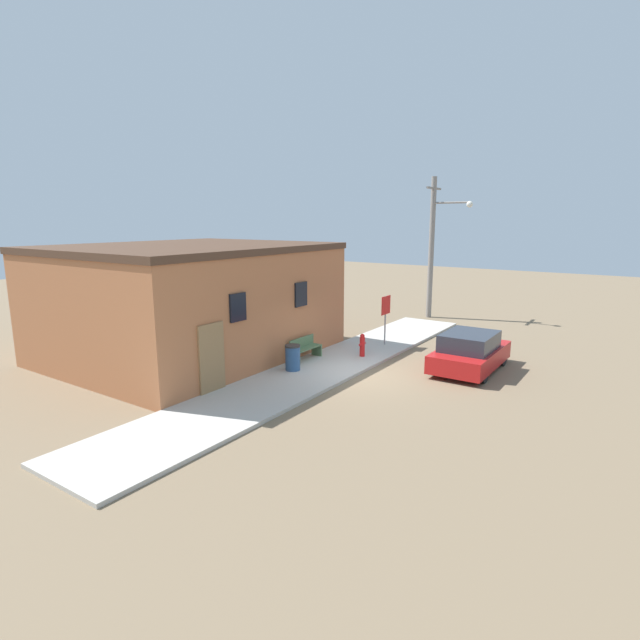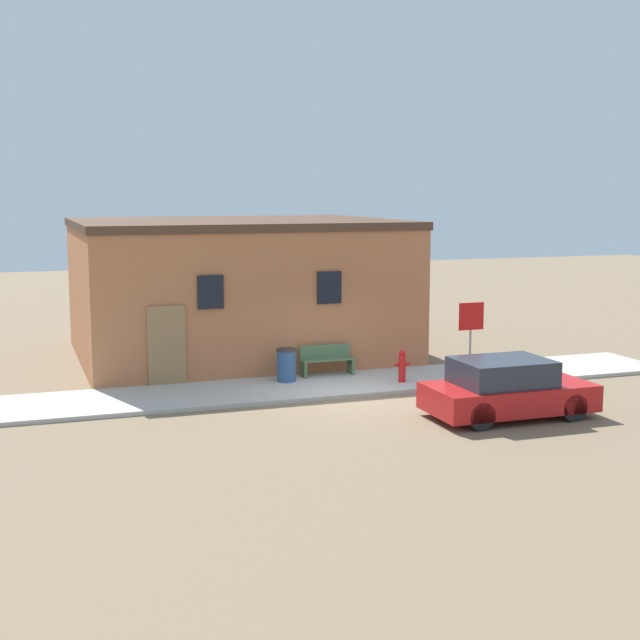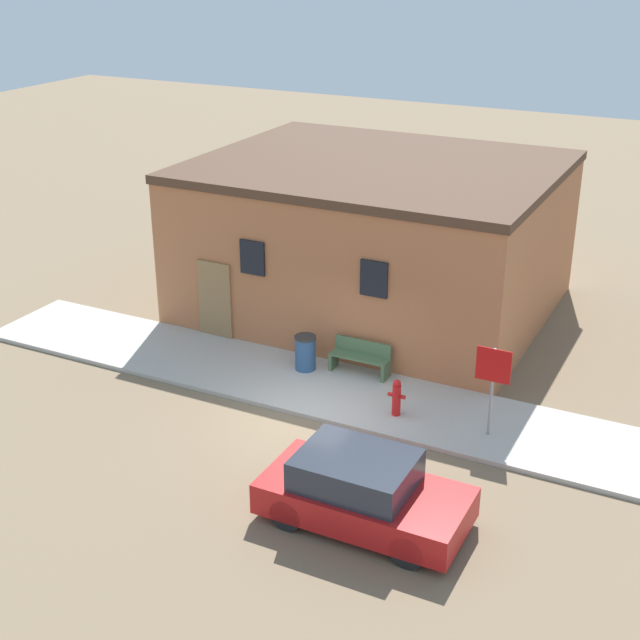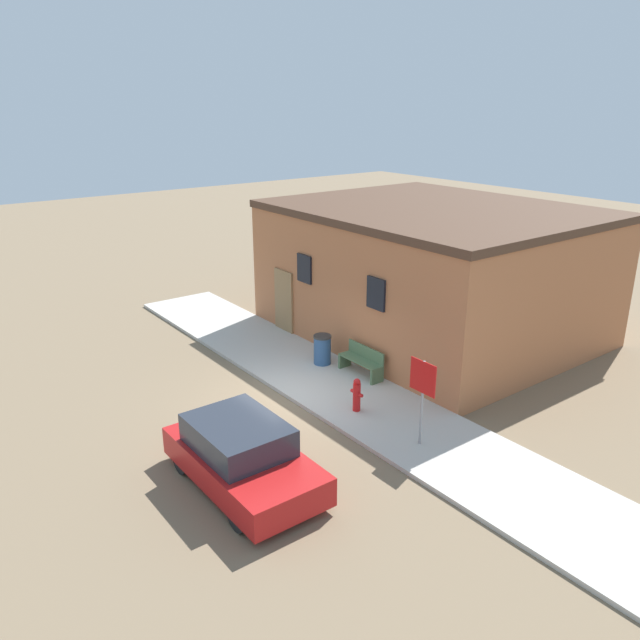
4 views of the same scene
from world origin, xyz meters
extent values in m
plane|color=#7A664C|center=(0.00, 0.00, 0.00)|extent=(80.00, 80.00, 0.00)
cube|color=#BCB7AD|center=(0.00, 1.39, 0.05)|extent=(19.59, 2.79, 0.11)
cube|color=#B26B42|center=(-1.32, 6.79, 2.03)|extent=(9.61, 8.01, 4.06)
cube|color=#4C3323|center=(-1.32, 6.79, 4.18)|extent=(9.71, 8.11, 0.24)
cube|color=black|center=(-3.01, 2.76, 2.51)|extent=(0.70, 0.08, 0.90)
cube|color=black|center=(0.36, 2.76, 2.51)|extent=(0.70, 0.08, 0.90)
cube|color=#937047|center=(-4.21, 2.76, 1.10)|extent=(1.00, 0.08, 2.20)
cylinder|color=red|center=(1.76, 0.91, 0.48)|extent=(0.20, 0.20, 0.74)
sphere|color=red|center=(1.76, 0.91, 0.90)|extent=(0.18, 0.18, 0.18)
cylinder|color=red|center=(1.61, 0.91, 0.59)|extent=(0.11, 0.09, 0.09)
cylinder|color=red|center=(1.91, 0.91, 0.59)|extent=(0.11, 0.09, 0.09)
cylinder|color=gray|center=(3.87, 1.03, 1.13)|extent=(0.06, 0.06, 2.05)
cube|color=red|center=(3.87, 1.01, 1.78)|extent=(0.76, 0.02, 0.76)
cube|color=#4C6B47|center=(-0.53, 2.41, 0.32)|extent=(0.08, 0.44, 0.42)
cube|color=#4C6B47|center=(0.88, 2.41, 0.32)|extent=(0.08, 0.44, 0.42)
cube|color=#4C6B47|center=(0.17, 2.41, 0.55)|extent=(1.48, 0.44, 0.04)
cube|color=#4C6B47|center=(0.17, 2.61, 0.75)|extent=(1.48, 0.04, 0.36)
cylinder|color=#2D517F|center=(-1.13, 2.04, 0.52)|extent=(0.51, 0.51, 0.83)
cylinder|color=#2D2D2D|center=(-1.13, 2.04, 0.97)|extent=(0.54, 0.54, 0.06)
cylinder|color=black|center=(3.89, -2.10, 0.32)|extent=(0.64, 0.20, 0.64)
cylinder|color=black|center=(3.89, -3.74, 0.32)|extent=(0.64, 0.20, 0.64)
cylinder|color=black|center=(1.51, -2.10, 0.32)|extent=(0.64, 0.20, 0.64)
cylinder|color=black|center=(1.51, -3.74, 0.32)|extent=(0.64, 0.20, 0.64)
cube|color=red|center=(2.70, -2.92, 0.48)|extent=(3.82, 1.85, 0.61)
cube|color=#282D38|center=(2.51, -2.92, 1.08)|extent=(2.10, 1.63, 0.58)
camera|label=1|loc=(-14.36, -8.04, 5.24)|focal=28.00mm
camera|label=2|loc=(-8.08, -20.39, 5.18)|focal=50.00mm
camera|label=3|loc=(8.14, -15.54, 10.05)|focal=50.00mm
camera|label=4|loc=(12.46, -8.36, 7.55)|focal=35.00mm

